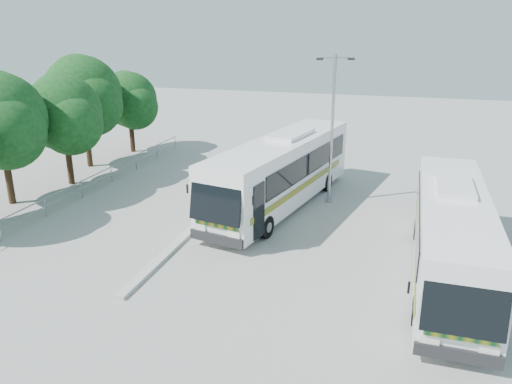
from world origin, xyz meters
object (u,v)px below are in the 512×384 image
(tree_far_b, at_px, (0,119))
(tree_far_d, at_px, (84,95))
(coach_adjacent, at_px, (451,234))
(tree_far_c, at_px, (64,113))
(coach_main, at_px, (281,171))
(lamppost, at_px, (332,124))
(tree_far_e, at_px, (130,100))

(tree_far_b, relative_size, tree_far_d, 0.95)
(coach_adjacent, bearing_deg, tree_far_b, 175.25)
(tree_far_c, xyz_separation_m, coach_adjacent, (20.89, -6.03, -2.48))
(coach_main, height_order, lamppost, lamppost)
(tree_far_d, xyz_separation_m, coach_adjacent, (22.08, -9.73, -3.04))
(tree_far_c, relative_size, tree_far_d, 0.88)
(tree_far_c, xyz_separation_m, tree_far_e, (-0.51, 8.20, -0.37))
(tree_far_b, distance_m, tree_far_d, 7.61)
(tree_far_e, distance_m, lamppost, 17.34)
(tree_far_d, relative_size, coach_main, 0.56)
(coach_adjacent, xyz_separation_m, lamppost, (-5.57, 7.16, 2.51))
(tree_far_c, height_order, lamppost, lamppost)
(tree_far_b, height_order, lamppost, lamppost)
(tree_far_c, distance_m, lamppost, 15.36)
(tree_far_c, distance_m, tree_far_d, 3.93)
(tree_far_d, height_order, lamppost, lamppost)
(tree_far_d, height_order, tree_far_e, tree_far_d)
(coach_adjacent, distance_m, lamppost, 9.41)
(coach_main, xyz_separation_m, coach_adjacent, (7.90, -5.80, -0.18))
(tree_far_b, xyz_separation_m, lamppost, (16.22, 5.02, -0.28))
(coach_adjacent, bearing_deg, lamppost, 128.72)
(tree_far_e, bearing_deg, coach_main, -32.00)
(coach_adjacent, bearing_deg, tree_far_d, 157.05)
(lamppost, bearing_deg, tree_far_d, 154.47)
(tree_far_d, distance_m, lamppost, 16.72)
(tree_far_d, distance_m, coach_adjacent, 24.32)
(coach_adjacent, bearing_deg, tree_far_e, 147.21)
(tree_far_c, distance_m, tree_far_e, 8.22)
(tree_far_e, bearing_deg, coach_adjacent, -33.63)
(lamppost, bearing_deg, coach_main, -166.40)
(tree_far_b, height_order, tree_far_e, tree_far_b)
(tree_far_d, bearing_deg, coach_adjacent, -23.79)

